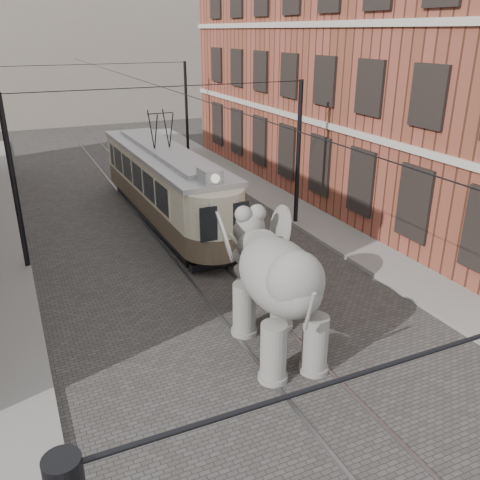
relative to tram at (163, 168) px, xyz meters
name	(u,v)px	position (x,y,z in m)	size (l,w,h in m)	color
ground	(245,314)	(-0.31, -8.94, -2.33)	(120.00, 120.00, 0.00)	#3C3A37
tram_rails	(245,314)	(-0.31, -8.94, -2.32)	(1.54, 80.00, 0.02)	slate
sidewalk_right	(405,275)	(5.69, -8.94, -2.25)	(2.00, 60.00, 0.15)	slate
sidewalk_left	(5,368)	(-6.81, -8.94, -2.25)	(2.00, 60.00, 0.15)	slate
brick_building	(373,70)	(10.69, 0.06, 3.67)	(8.00, 26.00, 12.00)	brown
distant_block	(57,39)	(-0.31, 31.06, 4.67)	(28.00, 10.00, 14.00)	gray
catenary	(180,176)	(-0.51, -3.94, 0.67)	(11.00, 30.20, 6.00)	black
tram	(163,168)	(0.00, 0.00, 0.00)	(2.42, 11.73, 4.66)	#BFB99A
elephant	(278,294)	(-0.33, -10.95, -0.65)	(3.03, 5.49, 3.36)	slate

